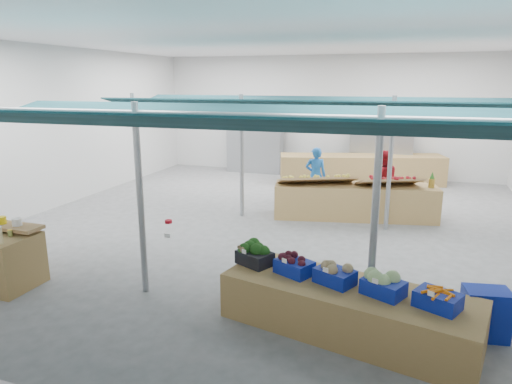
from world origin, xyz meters
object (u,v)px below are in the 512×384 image
veg_counter (347,309)px  vendor_left (316,175)px  crate_stack (485,313)px  fruit_counter (355,201)px  vendor_right (383,180)px

veg_counter → vendor_left: (-1.72, 6.50, 0.45)m
veg_counter → crate_stack: size_ratio=5.00×
veg_counter → fruit_counter: fruit_counter is taller
fruit_counter → crate_stack: fruit_counter is taller
vendor_left → vendor_right: same height
fruit_counter → vendor_right: bearing=49.7°
crate_stack → vendor_right: vendor_right is taller
veg_counter → fruit_counter: (-0.52, 5.40, 0.09)m
veg_counter → vendor_right: 6.52m
veg_counter → crate_stack: bearing=27.0°
vendor_left → vendor_right: (1.80, 0.00, 0.00)m
vendor_left → veg_counter: bearing=93.1°
crate_stack → vendor_left: vendor_left is taller
veg_counter → vendor_right: vendor_right is taller
crate_stack → vendor_left: 7.00m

